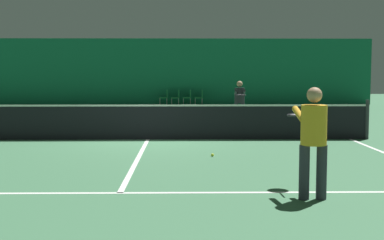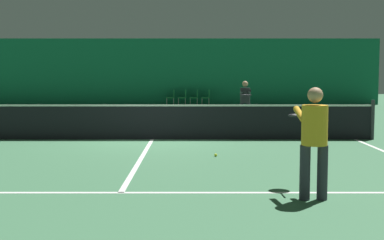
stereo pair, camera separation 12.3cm
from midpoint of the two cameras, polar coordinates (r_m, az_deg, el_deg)
ground_plane at (r=14.49m, az=-4.98°, el=-2.10°), size 60.00×60.00×0.00m
backdrop_curtain at (r=29.93m, az=-2.93°, el=5.16°), size 23.00×0.12×3.68m
court_line_baseline_far at (r=26.32m, az=-3.18°, el=1.17°), size 11.00×0.10×0.00m
court_line_service_far at (r=20.84m, az=-3.76°, el=0.12°), size 8.25×0.10×0.00m
court_line_service_near at (r=8.20m, az=-8.13°, el=-7.71°), size 8.25×0.10×0.00m
court_line_sideline_right at (r=15.13m, az=16.29°, el=-1.97°), size 0.10×23.80×0.00m
court_line_centre at (r=14.49m, az=-4.98°, el=-2.09°), size 0.10×12.80×0.00m
tennis_net at (r=14.43m, az=-5.00°, el=-0.09°), size 12.00×0.10×1.07m
player_near at (r=7.79m, az=12.32°, el=-1.48°), size 0.41×1.33×1.61m
player_far at (r=18.62m, az=4.91°, el=2.23°), size 0.41×1.30×1.51m
courtside_chair_0 at (r=29.41m, az=-3.04°, el=2.53°), size 0.44×0.44×0.84m
courtside_chair_1 at (r=29.40m, az=-1.78°, el=2.53°), size 0.44×0.44×0.84m
courtside_chair_2 at (r=29.39m, az=-0.52°, el=2.53°), size 0.44×0.44×0.84m
courtside_chair_3 at (r=29.41m, az=0.74°, el=2.53°), size 0.44×0.44×0.84m
tennis_ball at (r=11.56m, az=1.89°, el=-3.75°), size 0.07×0.07×0.07m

